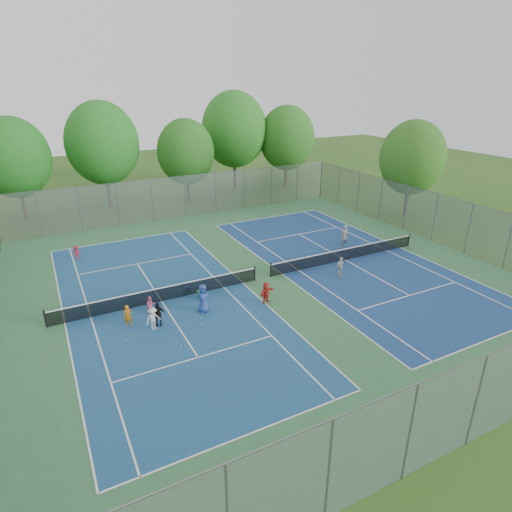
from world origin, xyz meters
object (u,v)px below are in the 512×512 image
Objects in this scene: net_left at (161,295)px; net_right at (346,254)px; ball_hopper at (200,295)px; instructor at (344,236)px; ball_crate at (187,288)px.

net_right is (14.00, 0.00, 0.00)m from net_left.
net_right is 11.81m from ball_hopper.
instructor reaches higher than net_left.
net_right is at bearing 58.41° from instructor.
ball_hopper is 0.31× the size of instructor.
net_left is 2.36m from ball_hopper.
ball_hopper is at bearing -19.59° from net_left.
instructor is (1.65, 2.32, 0.46)m from net_right.
instructor is (13.79, 1.58, 0.78)m from ball_crate.
ball_hopper is at bearing -176.17° from net_right.
net_left is 15.83m from instructor.
net_left is 7.03× the size of instructor.
ball_hopper is (-11.78, -0.79, -0.17)m from net_right.
instructor is at bearing 6.55° from ball_crate.
ball_hopper is 13.80m from instructor.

